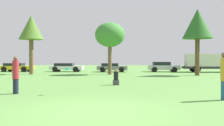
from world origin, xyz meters
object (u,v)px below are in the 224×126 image
(tree_0, at_px, (31,29))
(delivery_truck_red, at_px, (208,62))
(parked_car_yellow, at_px, (16,67))
(tree_2, at_px, (197,25))
(parked_car_silver, at_px, (163,67))
(parked_car_white, at_px, (66,67))
(person_thrower, at_px, (16,75))
(frisbee, at_px, (67,69))
(bystander_sitting, at_px, (116,78))
(parked_car_grey, at_px, (112,67))
(person_catcher, at_px, (224,75))
(tree_1, at_px, (110,35))

(tree_0, xyz_separation_m, delivery_truck_red, (21.22, 5.19, -3.78))
(tree_0, xyz_separation_m, parked_car_yellow, (-4.05, 5.49, -4.43))
(tree_2, xyz_separation_m, parked_car_silver, (-2.23, 7.12, -4.53))
(parked_car_yellow, height_order, parked_car_white, parked_car_yellow)
(person_thrower, relative_size, parked_car_silver, 0.43)
(frisbee, distance_m, bystander_sitting, 4.97)
(bystander_sitting, bearing_deg, tree_0, 131.06)
(person_thrower, height_order, parked_car_white, person_thrower)
(person_thrower, relative_size, delivery_truck_red, 0.27)
(parked_car_grey, bearing_deg, parked_car_yellow, -179.07)
(frisbee, height_order, parked_car_white, frisbee)
(tree_2, bearing_deg, parked_car_white, 154.75)
(bystander_sitting, xyz_separation_m, parked_car_white, (-6.89, 16.63, 0.20))
(person_thrower, xyz_separation_m, tree_0, (-4.74, 15.17, 4.14))
(person_catcher, bearing_deg, delivery_truck_red, -98.76)
(frisbee, bearing_deg, tree_1, 84.54)
(parked_car_white, height_order, parked_car_silver, parked_car_silver)
(bystander_sitting, distance_m, parked_car_yellow, 21.34)
(parked_car_white, relative_size, parked_car_grey, 1.11)
(person_thrower, height_order, bystander_sitting, person_thrower)
(person_catcher, distance_m, tree_1, 17.72)
(parked_car_silver, bearing_deg, parked_car_grey, -174.45)
(tree_1, relative_size, delivery_truck_red, 0.85)
(tree_0, height_order, tree_2, tree_2)
(tree_0, distance_m, parked_car_silver, 17.12)
(tree_1, xyz_separation_m, parked_car_yellow, (-12.79, 5.62, -3.66))
(parked_car_yellow, bearing_deg, tree_1, -21.64)
(person_thrower, distance_m, parked_car_silver, 23.47)
(parked_car_white, distance_m, parked_car_grey, 6.16)
(person_thrower, distance_m, tree_2, 19.41)
(person_catcher, height_order, delivery_truck_red, delivery_truck_red)
(person_catcher, xyz_separation_m, parked_car_white, (-11.39, 22.38, -0.40))
(person_catcher, bearing_deg, parked_car_yellow, -41.43)
(person_catcher, relative_size, tree_2, 0.29)
(frisbee, height_order, bystander_sitting, frisbee)
(parked_car_yellow, relative_size, parked_car_grey, 1.10)
(frisbee, height_order, parked_car_grey, frisbee)
(frisbee, xyz_separation_m, bystander_sitting, (2.26, 4.35, -0.77))
(parked_car_silver, height_order, delivery_truck_red, delivery_truck_red)
(tree_1, bearing_deg, delivery_truck_red, 23.02)
(person_thrower, distance_m, person_catcher, 9.43)
(person_thrower, relative_size, parked_car_yellow, 0.41)
(frisbee, distance_m, parked_car_grey, 20.61)
(frisbee, height_order, tree_2, tree_2)
(tree_2, relative_size, parked_car_grey, 1.70)
(bystander_sitting, distance_m, parked_car_white, 18.00)
(bystander_sitting, relative_size, parked_car_silver, 0.25)
(person_thrower, xyz_separation_m, tree_2, (13.05, 13.70, 4.31))
(tree_2, height_order, parked_car_silver, tree_2)
(person_thrower, bearing_deg, person_catcher, -0.00)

